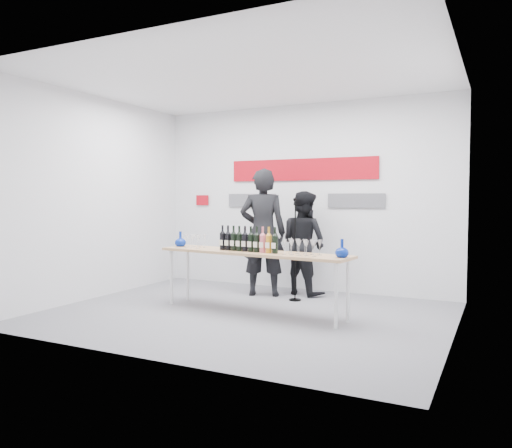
% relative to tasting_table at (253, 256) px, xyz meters
% --- Properties ---
extents(ground, '(5.00, 5.00, 0.00)m').
position_rel_tasting_table_xyz_m(ground, '(-0.04, -0.12, -0.74)').
color(ground, slate).
rests_on(ground, ground).
extents(back_wall, '(5.00, 0.04, 3.00)m').
position_rel_tasting_table_xyz_m(back_wall, '(-0.04, 1.88, 0.76)').
color(back_wall, silver).
rests_on(back_wall, ground).
extents(signage, '(3.38, 0.02, 0.79)m').
position_rel_tasting_table_xyz_m(signage, '(-0.10, 1.85, 1.07)').
color(signage, '#AA0713').
rests_on(signage, back_wall).
extents(tasting_table, '(2.71, 0.81, 0.80)m').
position_rel_tasting_table_xyz_m(tasting_table, '(0.00, 0.00, 0.00)').
color(tasting_table, tan).
rests_on(tasting_table, ground).
extents(wine_bottles, '(0.89, 0.17, 0.33)m').
position_rel_tasting_table_xyz_m(wine_bottles, '(-0.04, -0.05, 0.23)').
color(wine_bottles, black).
rests_on(wine_bottles, tasting_table).
extents(decanter_left, '(0.16, 0.16, 0.21)m').
position_rel_tasting_table_xyz_m(decanter_left, '(-1.23, 0.14, 0.17)').
color(decanter_left, navy).
rests_on(decanter_left, tasting_table).
extents(decanter_right, '(0.16, 0.16, 0.21)m').
position_rel_tasting_table_xyz_m(decanter_right, '(1.23, -0.12, 0.17)').
color(decanter_right, navy).
rests_on(decanter_right, tasting_table).
extents(glasses_left, '(0.28, 0.24, 0.18)m').
position_rel_tasting_table_xyz_m(glasses_left, '(-0.95, 0.10, 0.15)').
color(glasses_left, silver).
rests_on(glasses_left, tasting_table).
extents(glasses_right, '(0.48, 0.27, 0.18)m').
position_rel_tasting_table_xyz_m(glasses_right, '(0.71, -0.08, 0.15)').
color(glasses_right, silver).
rests_on(glasses_right, tasting_table).
extents(presenter_left, '(0.82, 0.67, 1.93)m').
position_rel_tasting_table_xyz_m(presenter_left, '(-0.37, 1.09, 0.23)').
color(presenter_left, black).
rests_on(presenter_left, ground).
extents(presenter_right, '(0.94, 0.84, 1.59)m').
position_rel_tasting_table_xyz_m(presenter_right, '(0.15, 1.46, 0.06)').
color(presenter_right, black).
rests_on(presenter_right, ground).
extents(mic_stand, '(0.17, 0.17, 1.49)m').
position_rel_tasting_table_xyz_m(mic_stand, '(0.21, 0.95, -0.28)').
color(mic_stand, black).
rests_on(mic_stand, ground).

